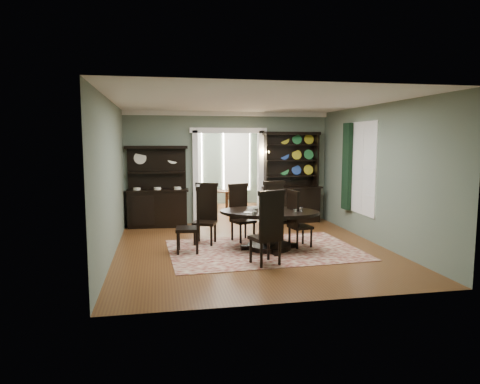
# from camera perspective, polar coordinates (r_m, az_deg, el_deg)

# --- Properties ---
(room) EXTENTS (5.51, 6.01, 3.01)m
(room) POSITION_cam_1_polar(r_m,az_deg,el_deg) (8.72, 1.53, 2.57)
(room) COLOR brown
(room) RESTS_ON ground
(parlor) EXTENTS (3.51, 3.50, 3.01)m
(parlor) POSITION_cam_1_polar(r_m,az_deg,el_deg) (14.12, -3.22, 3.96)
(parlor) COLOR brown
(parlor) RESTS_ON ground
(doorway_trim) EXTENTS (2.08, 0.25, 2.57)m
(doorway_trim) POSITION_cam_1_polar(r_m,az_deg,el_deg) (11.61, -1.58, 3.84)
(doorway_trim) COLOR white
(doorway_trim) RESTS_ON floor
(right_window) EXTENTS (0.15, 1.47, 2.12)m
(right_window) POSITION_cam_1_polar(r_m,az_deg,el_deg) (10.44, 15.09, 3.18)
(right_window) COLOR white
(right_window) RESTS_ON wall_right
(wall_sconce) EXTENTS (0.27, 0.21, 0.21)m
(wall_sconce) POSITION_cam_1_polar(r_m,az_deg,el_deg) (11.64, 3.18, 5.18)
(wall_sconce) COLOR gold
(wall_sconce) RESTS_ON back_wall_right
(rug) EXTENTS (3.93, 2.74, 0.01)m
(rug) POSITION_cam_1_polar(r_m,az_deg,el_deg) (8.83, 3.22, -7.72)
(rug) COLOR maroon
(rug) RESTS_ON floor
(dining_table) EXTENTS (2.36, 2.36, 0.80)m
(dining_table) POSITION_cam_1_polar(r_m,az_deg,el_deg) (8.81, 3.93, -4.08)
(dining_table) COLOR black
(dining_table) RESTS_ON rug
(centerpiece) EXTENTS (1.23, 0.79, 0.20)m
(centerpiece) POSITION_cam_1_polar(r_m,az_deg,el_deg) (8.73, 4.51, -2.18)
(centerpiece) COLOR silver
(centerpiece) RESTS_ON dining_table
(chair_far_left) EXTENTS (0.61, 0.60, 1.32)m
(chair_far_left) POSITION_cam_1_polar(r_m,az_deg,el_deg) (9.33, -4.56, -2.64)
(chair_far_left) COLOR black
(chair_far_left) RESTS_ON rug
(chair_far_mid) EXTENTS (0.60, 0.59, 1.28)m
(chair_far_mid) POSITION_cam_1_polar(r_m,az_deg,el_deg) (9.56, 0.06, -2.52)
(chair_far_mid) COLOR black
(chair_far_mid) RESTS_ON rug
(chair_far_right) EXTENTS (0.59, 0.58, 1.34)m
(chair_far_right) POSITION_cam_1_polar(r_m,az_deg,el_deg) (9.54, 4.79, -2.36)
(chair_far_right) COLOR black
(chair_far_right) RESTS_ON rug
(chair_end_left) EXTENTS (0.52, 0.54, 1.35)m
(chair_end_left) POSITION_cam_1_polar(r_m,az_deg,el_deg) (8.55, -6.25, -3.41)
(chair_end_left) COLOR black
(chair_end_left) RESTS_ON rug
(chair_end_right) EXTENTS (0.51, 0.52, 1.21)m
(chair_end_right) POSITION_cam_1_polar(r_m,az_deg,el_deg) (9.00, 7.51, -3.40)
(chair_end_right) COLOR black
(chair_end_right) RESTS_ON rug
(chair_near) EXTENTS (0.63, 0.61, 1.37)m
(chair_near) POSITION_cam_1_polar(r_m,az_deg,el_deg) (7.60, 3.83, -4.58)
(chair_near) COLOR black
(chair_near) RESTS_ON rug
(sideboard) EXTENTS (1.62, 0.65, 2.10)m
(sideboard) POSITION_cam_1_polar(r_m,az_deg,el_deg) (11.30, -10.93, -0.87)
(sideboard) COLOR black
(sideboard) RESTS_ON floor
(welsh_dresser) EXTENTS (1.63, 0.72, 2.47)m
(welsh_dresser) POSITION_cam_1_polar(r_m,az_deg,el_deg) (11.81, 6.87, 0.32)
(welsh_dresser) COLOR black
(welsh_dresser) RESTS_ON floor
(parlor_table) EXTENTS (0.72, 0.72, 0.67)m
(parlor_table) POSITION_cam_1_polar(r_m,az_deg,el_deg) (13.50, -1.79, -0.78)
(parlor_table) COLOR #553418
(parlor_table) RESTS_ON parlor_floor
(parlor_chair_left) EXTENTS (0.40, 0.39, 0.87)m
(parlor_chair_left) POSITION_cam_1_polar(r_m,az_deg,el_deg) (13.37, -5.11, -0.75)
(parlor_chair_left) COLOR #553418
(parlor_chair_left) RESTS_ON parlor_floor
(parlor_chair_right) EXTENTS (0.37, 0.37, 0.89)m
(parlor_chair_right) POSITION_cam_1_polar(r_m,az_deg,el_deg) (13.29, -1.04, -0.72)
(parlor_chair_right) COLOR #553418
(parlor_chair_right) RESTS_ON parlor_floor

